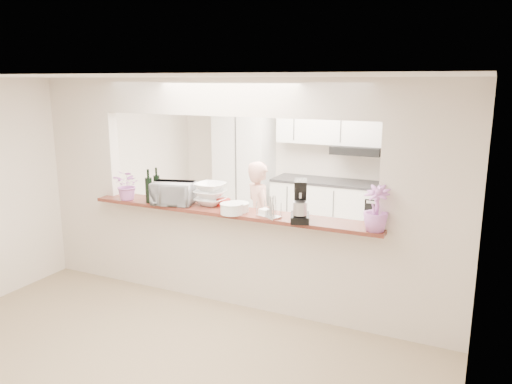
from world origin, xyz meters
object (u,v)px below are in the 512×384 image
Objects in this scene: toaster_oven at (173,193)px; stand_mixer at (300,203)px; person at (259,218)px; refrigerator at (449,198)px.

stand_mixer is at bearing -16.42° from toaster_oven.
person is at bearing 44.95° from toaster_oven.
toaster_oven is 0.31× the size of person.
stand_mixer is (1.55, -0.04, 0.06)m from toaster_oven.
stand_mixer reaches higher than toaster_oven.
refrigerator is at bearing 66.62° from stand_mixer.
refrigerator reaches higher than stand_mixer.
toaster_oven is at bearing 103.56° from person.
refrigerator is 4.01× the size of stand_mixer.
refrigerator reaches higher than toaster_oven.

